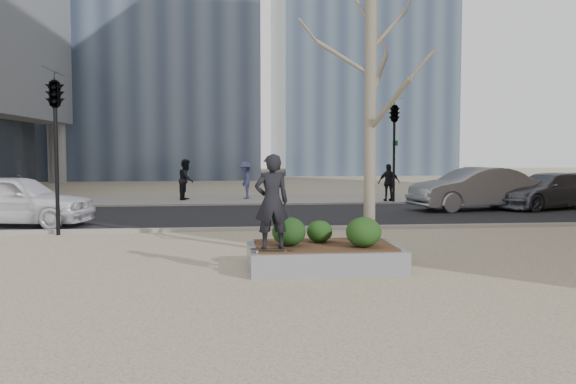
{
  "coord_description": "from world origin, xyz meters",
  "views": [
    {
      "loc": [
        -1.09,
        -12.57,
        2.42
      ],
      "look_at": [
        0.5,
        2.0,
        1.4
      ],
      "focal_mm": 40.0,
      "sensor_mm": 36.0,
      "label": 1
    }
  ],
  "objects": [
    {
      "name": "shrub_middle",
      "position": [
        0.96,
        0.25,
        0.71
      ],
      "size": [
        0.53,
        0.53,
        0.45
      ],
      "primitive_type": "ellipsoid",
      "color": "#1B3E13",
      "rests_on": "planter_mulch"
    },
    {
      "name": "pedestrian_c",
      "position": [
        6.46,
        15.21,
        0.86
      ],
      "size": [
        0.99,
        0.44,
        1.66
      ],
      "primitive_type": "imported",
      "rotation": [
        0.0,
        0.0,
        3.18
      ],
      "color": "black",
      "rests_on": "far_sidewalk"
    },
    {
      "name": "far_sidewalk",
      "position": [
        0.0,
        17.0,
        0.01
      ],
      "size": [
        60.0,
        6.0,
        0.02
      ],
      "primitive_type": "cube",
      "color": "gray",
      "rests_on": "ground"
    },
    {
      "name": "shrub_right",
      "position": [
        1.71,
        -0.46,
        0.78
      ],
      "size": [
        0.69,
        0.69,
        0.59
      ],
      "primitive_type": "ellipsoid",
      "color": "#193410",
      "rests_on": "planter_mulch"
    },
    {
      "name": "pedestrian_a",
      "position": [
        -2.55,
        17.03,
        0.95
      ],
      "size": [
        0.86,
        1.01,
        1.85
      ],
      "primitive_type": "imported",
      "rotation": [
        0.0,
        0.0,
        1.38
      ],
      "color": "black",
      "rests_on": "far_sidewalk"
    },
    {
      "name": "street",
      "position": [
        0.0,
        10.0,
        0.01
      ],
      "size": [
        60.0,
        8.0,
        0.02
      ],
      "primitive_type": "cube",
      "color": "black",
      "rests_on": "ground"
    },
    {
      "name": "pedestrian_b",
      "position": [
        0.17,
        17.25,
        0.89
      ],
      "size": [
        0.73,
        1.16,
        1.73
      ],
      "primitive_type": "imported",
      "rotation": [
        0.0,
        0.0,
        4.79
      ],
      "color": "#404774",
      "rests_on": "far_sidewalk"
    },
    {
      "name": "car_silver",
      "position": [
        8.67,
        11.08,
        0.84
      ],
      "size": [
        5.2,
        2.65,
        1.63
      ],
      "primitive_type": "imported",
      "rotation": [
        0.0,
        0.0,
        4.91
      ],
      "color": "gray",
      "rests_on": "street"
    },
    {
      "name": "ground",
      "position": [
        0.0,
        0.0,
        0.0
      ],
      "size": [
        120.0,
        120.0,
        0.0
      ],
      "primitive_type": "plane",
      "color": "tan",
      "rests_on": "ground"
    },
    {
      "name": "planter",
      "position": [
        1.0,
        0.0,
        0.23
      ],
      "size": [
        3.0,
        2.0,
        0.45
      ],
      "primitive_type": "cube",
      "color": "gray",
      "rests_on": "ground"
    },
    {
      "name": "police_car",
      "position": [
        -7.25,
        7.72,
        0.82
      ],
      "size": [
        4.96,
        2.82,
        1.59
      ],
      "primitive_type": "imported",
      "rotation": [
        0.0,
        0.0,
        1.36
      ],
      "color": "white",
      "rests_on": "street"
    },
    {
      "name": "planter_mulch",
      "position": [
        1.0,
        0.0,
        0.47
      ],
      "size": [
        2.7,
        1.7,
        0.04
      ],
      "primitive_type": "cube",
      "color": "#382314",
      "rests_on": "planter"
    },
    {
      "name": "sycamore_tree",
      "position": [
        2.0,
        0.3,
        3.79
      ],
      "size": [
        2.8,
        2.8,
        6.6
      ],
      "primitive_type": null,
      "color": "gray",
      "rests_on": "planter_mulch"
    },
    {
      "name": "shrub_left",
      "position": [
        0.28,
        -0.16,
        0.77
      ],
      "size": [
        0.67,
        0.67,
        0.57
      ],
      "primitive_type": "ellipsoid",
      "color": "black",
      "rests_on": "planter_mulch"
    },
    {
      "name": "traffic_light_near",
      "position": [
        -5.5,
        5.6,
        2.25
      ],
      "size": [
        0.6,
        2.48,
        4.5
      ],
      "primitive_type": null,
      "color": "black",
      "rests_on": "ground"
    },
    {
      "name": "car_third",
      "position": [
        11.72,
        11.24,
        0.72
      ],
      "size": [
        5.2,
        3.46,
        1.4
      ],
      "primitive_type": "imported",
      "rotation": [
        0.0,
        0.0,
        5.05
      ],
      "color": "#52545D",
      "rests_on": "street"
    },
    {
      "name": "skateboard",
      "position": [
        -0.1,
        -0.7,
        0.49
      ],
      "size": [
        0.8,
        0.29,
        0.08
      ],
      "primitive_type": null,
      "rotation": [
        0.0,
        0.0,
        -0.12
      ],
      "color": "black",
      "rests_on": "planter"
    },
    {
      "name": "skateboarder",
      "position": [
        -0.1,
        -0.7,
        1.41
      ],
      "size": [
        0.69,
        0.49,
        1.78
      ],
      "primitive_type": "imported",
      "rotation": [
        0.0,
        0.0,
        3.25
      ],
      "color": "black",
      "rests_on": "skateboard"
    },
    {
      "name": "traffic_light_far",
      "position": [
        6.5,
        14.6,
        2.25
      ],
      "size": [
        0.6,
        2.48,
        4.5
      ],
      "primitive_type": null,
      "color": "black",
      "rests_on": "ground"
    }
  ]
}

